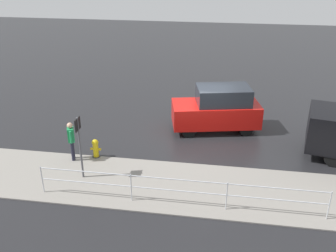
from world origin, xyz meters
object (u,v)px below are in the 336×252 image
(moving_hatchback, at_px, (218,109))
(fire_hydrant, at_px, (96,149))
(pedestrian, at_px, (71,138))
(sign_post, at_px, (79,139))

(moving_hatchback, height_order, fire_hydrant, moving_hatchback)
(pedestrian, relative_size, sign_post, 0.68)
(moving_hatchback, bearing_deg, sign_post, 46.55)
(pedestrian, xyz_separation_m, sign_post, (-0.84, 1.17, 0.62))
(moving_hatchback, xyz_separation_m, sign_post, (4.64, 4.89, 0.55))
(moving_hatchback, bearing_deg, fire_hydrant, 36.08)
(moving_hatchback, xyz_separation_m, pedestrian, (5.47, 3.72, -0.07))
(fire_hydrant, xyz_separation_m, sign_post, (-0.02, 1.50, 1.18))
(moving_hatchback, distance_m, sign_post, 6.76)
(pedestrian, bearing_deg, fire_hydrant, -158.04)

